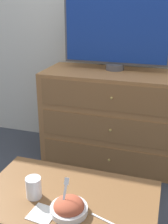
# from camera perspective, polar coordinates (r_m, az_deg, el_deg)

# --- Properties ---
(ground_plane) EXTENTS (12.00, 12.00, 0.00)m
(ground_plane) POSITION_cam_1_polar(r_m,az_deg,el_deg) (3.01, 6.40, -6.44)
(ground_plane) COLOR #383D47
(wall_back) EXTENTS (12.00, 0.05, 2.60)m
(wall_back) POSITION_cam_1_polar(r_m,az_deg,el_deg) (2.69, 7.72, 19.09)
(wall_back) COLOR silver
(wall_back) RESTS_ON ground_plane
(dresser) EXTENTS (1.31, 0.55, 0.84)m
(dresser) POSITION_cam_1_polar(r_m,az_deg,el_deg) (2.56, 6.66, -1.26)
(dresser) COLOR #9E6B3D
(dresser) RESTS_ON ground_plane
(tv) EXTENTS (0.92, 0.16, 0.66)m
(tv) POSITION_cam_1_polar(r_m,az_deg,el_deg) (2.47, 6.63, 16.31)
(tv) COLOR #515156
(tv) RESTS_ON dresser
(coffee_table) EXTENTS (0.96, 0.57, 0.42)m
(coffee_table) POSITION_cam_1_polar(r_m,az_deg,el_deg) (1.63, -3.17, -18.20)
(coffee_table) COLOR brown
(coffee_table) RESTS_ON ground_plane
(takeout_bowl) EXTENTS (0.19, 0.19, 0.17)m
(takeout_bowl) POSITION_cam_1_polar(r_m,az_deg,el_deg) (1.48, -3.09, -18.75)
(takeout_bowl) COLOR silver
(takeout_bowl) RESTS_ON coffee_table
(drink_cup) EXTENTS (0.08, 0.08, 0.12)m
(drink_cup) POSITION_cam_1_polar(r_m,az_deg,el_deg) (1.58, -10.16, -15.08)
(drink_cup) COLOR #9E6638
(drink_cup) RESTS_ON coffee_table
(napkin) EXTENTS (0.14, 0.14, 0.00)m
(napkin) POSITION_cam_1_polar(r_m,az_deg,el_deg) (1.50, -8.44, -19.79)
(napkin) COLOR white
(napkin) RESTS_ON coffee_table
(knife) EXTENTS (0.18, 0.07, 0.01)m
(knife) POSITION_cam_1_polar(r_m,az_deg,el_deg) (1.45, 4.95, -21.36)
(knife) COLOR white
(knife) RESTS_ON coffee_table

